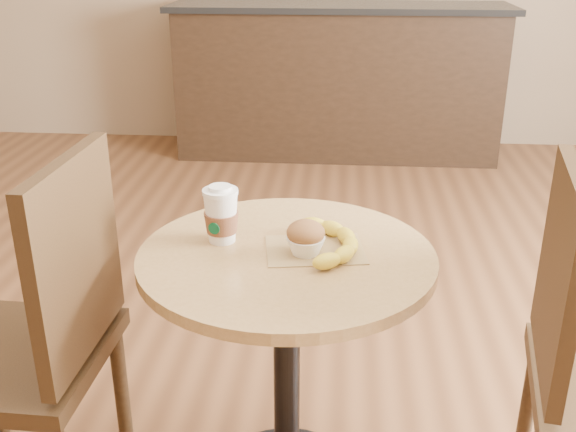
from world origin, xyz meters
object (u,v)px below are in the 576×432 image
object	(u,v)px
coffee_cup	(221,217)
cafe_table	(287,324)
muffin	(306,238)
chair_left	(35,340)
banana	(331,242)

from	to	relation	value
coffee_cup	cafe_table	bearing A→B (deg)	-2.32
coffee_cup	muffin	world-z (taller)	coffee_cup
chair_left	banana	distance (m)	0.76
cafe_table	banana	bearing A→B (deg)	10.01
coffee_cup	muffin	xyz separation A→B (m)	(0.22, -0.06, -0.02)
cafe_table	muffin	size ratio (longest dim) A/B	7.84
banana	chair_left	bearing A→B (deg)	-172.41
chair_left	coffee_cup	xyz separation A→B (m)	(0.43, 0.21, 0.25)
chair_left	muffin	world-z (taller)	chair_left
coffee_cup	banana	size ratio (longest dim) A/B	0.52
banana	muffin	bearing A→B (deg)	-162.11
chair_left	muffin	size ratio (longest dim) A/B	10.74
coffee_cup	chair_left	bearing A→B (deg)	-139.25
cafe_table	muffin	distance (m)	0.25
chair_left	banana	world-z (taller)	chair_left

